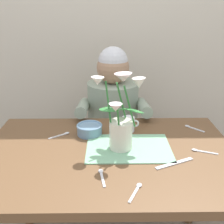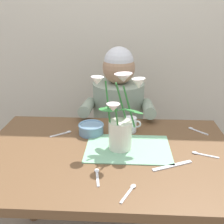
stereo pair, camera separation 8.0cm
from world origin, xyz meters
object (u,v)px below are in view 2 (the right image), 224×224
Objects in this scene: flower_vase at (120,120)px; coffee_cup at (130,125)px; dinner_knife at (172,166)px; seated_person at (118,130)px; ceramic_bowl at (91,128)px.

coffee_cup is (0.05, 0.19, -0.11)m from flower_vase.
flower_vase is 1.87× the size of dinner_knife.
flower_vase is at bearing -83.88° from seated_person.
seated_person is 5.97× the size of dinner_knife.
flower_vase reaches higher than ceramic_bowl.
ceramic_bowl is 0.72× the size of dinner_knife.
dinner_knife is at bearing -62.05° from coffee_cup.
dinner_knife is 2.04× the size of coffee_cup.
coffee_cup is at bearing 93.15° from dinner_knife.
coffee_cup is (-0.18, 0.33, 0.04)m from dinner_knife.
flower_vase is at bearing -43.54° from ceramic_bowl.
coffee_cup is at bearing 74.90° from flower_vase.
coffee_cup reaches higher than dinner_knife.
flower_vase is at bearing -105.10° from coffee_cup.
dinner_knife is (0.25, -0.72, 0.18)m from seated_person.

